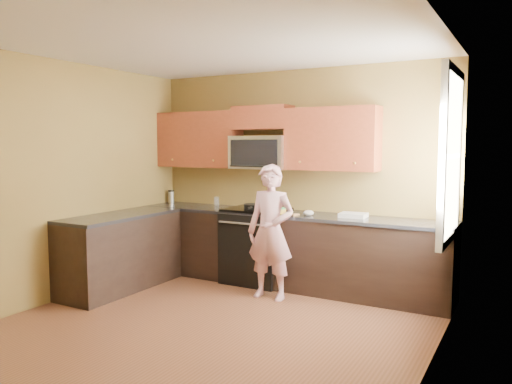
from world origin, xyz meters
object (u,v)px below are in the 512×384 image
Objects in this scene: travel_mug at (171,203)px; stove at (257,245)px; microwave at (261,169)px; butter_tub at (281,213)px; frying_pan at (255,209)px; woman at (271,232)px.

stove is at bearing -6.24° from travel_mug.
microwave is 5.62× the size of butter_tub.
travel_mug reaches higher than butter_tub.
travel_mug reaches higher than frying_pan.
stove is 0.48m from frying_pan.
microwave is 0.68m from butter_tub.
butter_tub is 0.74× the size of travel_mug.
woman is at bearing -47.92° from stove.
butter_tub is at bearing -9.61° from stove.
butter_tub is at bearing -15.31° from frying_pan.
travel_mug is (-1.97, 0.69, 0.15)m from woman.
frying_pan is at bearing 176.96° from butter_tub.
stove is 0.62× the size of woman.
travel_mug is at bearing 173.08° from butter_tub.
woman reaches higher than stove.
microwave is 0.53m from frying_pan.
frying_pan is (-0.47, 0.48, 0.18)m from woman.
woman reaches higher than butter_tub.
stove is 0.77m from woman.
butter_tub is (0.37, -0.06, 0.45)m from stove.
frying_pan is at bearing -90.53° from stove.
travel_mug is (-1.87, 0.23, 0.00)m from butter_tub.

